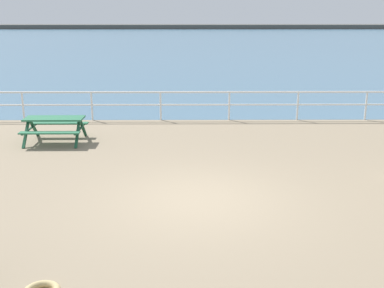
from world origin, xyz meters
The scene contains 5 objects.
ground_plane centered at (0.00, 0.00, -0.10)m, with size 30.00×24.00×0.20m, color gray.
sea_band centered at (0.00, 52.75, 0.00)m, with size 142.00×90.00×0.01m, color #476B84.
distant_shoreline centered at (0.00, 95.75, 0.00)m, with size 142.00×6.00×1.80m, color #4C4C47.
seaward_railing centered at (0.00, 7.75, 0.77)m, with size 23.07×0.07×1.08m.
picnic_table_near_right centered at (-4.39, 4.73, 0.58)m, with size 1.81×1.55×0.80m.
Camera 1 is at (-0.23, -9.62, 3.99)m, focal length 44.42 mm.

